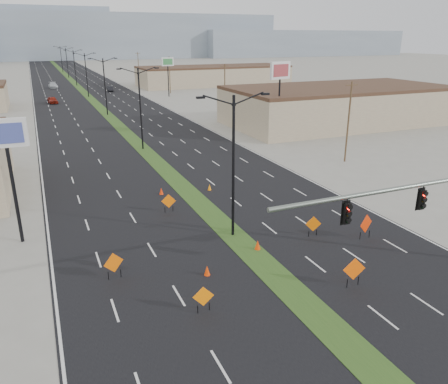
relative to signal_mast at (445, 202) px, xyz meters
name	(u,v)px	position (x,y,z in m)	size (l,w,h in m)	color
ground	(334,332)	(-8.56, -2.00, -4.79)	(600.00, 600.00, 0.00)	gray
road_surface	(87,95)	(-8.56, 98.00, -4.79)	(25.00, 400.00, 0.02)	black
median_strip	(87,95)	(-8.56, 98.00, -4.79)	(2.00, 400.00, 0.04)	#284C1B
building_se_near	(339,106)	(25.44, 43.00, -2.04)	(36.00, 18.00, 5.50)	tan
building_se_far	(214,76)	(29.44, 108.00, -2.29)	(44.00, 16.00, 5.00)	tan
mesa_center	(110,36)	(31.44, 298.00, 9.21)	(220.00, 50.00, 28.00)	gray
mesa_east	(298,43)	(171.44, 288.00, 4.21)	(160.00, 50.00, 18.00)	gray
signal_mast	(445,202)	(0.00, 0.00, 0.00)	(16.30, 0.60, 8.00)	slate
streetlight_0	(233,163)	(-8.56, 10.00, 0.63)	(5.15, 0.24, 10.02)	black
streetlight_1	(140,106)	(-8.56, 38.00, 0.63)	(5.15, 0.24, 10.02)	black
streetlight_2	(105,85)	(-8.56, 66.00, 0.63)	(5.15, 0.24, 10.02)	black
streetlight_3	(86,73)	(-8.56, 94.00, 0.63)	(5.15, 0.24, 10.02)	black
streetlight_4	(75,66)	(-8.56, 122.00, 0.63)	(5.15, 0.24, 10.02)	black
streetlight_5	(67,62)	(-8.56, 150.00, 0.63)	(5.15, 0.24, 10.02)	black
streetlight_6	(61,58)	(-8.56, 178.00, 0.63)	(5.15, 0.24, 10.02)	black
utility_pole_0	(348,121)	(11.44, 23.00, -0.12)	(1.60, 0.20, 9.00)	#4C3823
utility_pole_1	(225,89)	(11.44, 58.00, -0.12)	(1.60, 0.20, 9.00)	#4C3823
utility_pole_2	(170,74)	(11.44, 93.00, -0.12)	(1.60, 0.20, 9.00)	#4C3823
utility_pole_3	(139,66)	(11.44, 128.00, -0.12)	(1.60, 0.20, 9.00)	#4C3823
car_left	(53,100)	(-17.01, 85.72, -4.08)	(1.69, 4.20, 1.43)	maroon
car_mid	(110,89)	(-2.01, 102.95, -4.15)	(1.37, 3.92, 1.29)	black
car_far	(53,85)	(-15.31, 117.02, -4.00)	(2.22, 5.45, 1.58)	#B8BDC2
construction_sign_0	(203,297)	(-13.80, 2.08, -3.93)	(1.10, 0.24, 1.48)	orange
construction_sign_1	(114,264)	(-17.47, 7.28, -3.81)	(1.21, 0.43, 1.67)	#DF5904
construction_sign_2	(169,202)	(-11.55, 16.08, -3.89)	(1.13, 0.35, 1.55)	#FB6705
construction_sign_3	(354,270)	(-5.07, 1.00, -3.72)	(1.34, 0.31, 1.81)	#FD5705
construction_sign_4	(313,225)	(-3.33, 7.60, -3.90)	(1.09, 0.41, 1.52)	#D55B04
construction_sign_5	(366,224)	(-0.17, 5.79, -3.70)	(1.33, 0.45, 1.84)	red
cone_0	(207,271)	(-12.30, 5.46, -4.48)	(0.38, 0.38, 0.63)	#F13A05
cone_1	(258,245)	(-7.97, 7.24, -4.45)	(0.41, 0.41, 0.69)	#E93804
cone_2	(210,187)	(-6.52, 19.82, -4.50)	(0.35, 0.35, 0.58)	orange
cone_3	(161,191)	(-10.99, 20.44, -4.48)	(0.38, 0.38, 0.63)	#FF3105
pole_sign_west	(6,144)	(-22.56, 14.88, 2.21)	(2.83, 0.51, 8.64)	black
pole_sign_east_near	(280,76)	(10.01, 35.98, 3.83)	(3.40, 1.22, 10.49)	black
pole_sign_east_far	(168,65)	(9.34, 87.10, 2.55)	(2.96, 0.65, 9.03)	black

